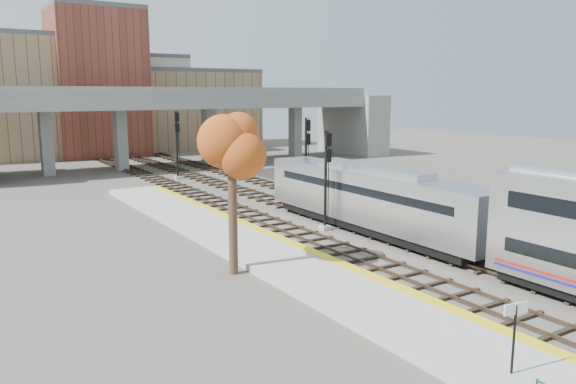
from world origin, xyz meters
TOP-DOWN VIEW (x-y plane):
  - ground at (0.00, 0.00)m, footprint 160.00×160.00m
  - platform at (-7.25, 0.00)m, footprint 4.50×60.00m
  - yellow_strip at (-5.35, 0.00)m, footprint 0.70×60.00m
  - tracks at (0.93, 12.50)m, footprint 10.70×95.00m
  - overpass at (4.92, 45.00)m, footprint 54.00×12.00m
  - buildings_far at (1.26, 66.57)m, footprint 43.00×21.00m
  - parking_lot at (14.00, 28.00)m, footprint 14.00×18.00m
  - locomotive at (1.00, 6.82)m, footprint 3.02×19.05m
  - signal_mast_near at (-1.10, 8.82)m, footprint 0.60×0.64m
  - signal_mast_mid at (3.00, 17.16)m, footprint 0.60×0.64m
  - signal_mast_far at (-1.10, 34.83)m, footprint 0.60×0.64m
  - station_sign at (-7.85, -10.16)m, footprint 0.89×0.21m
  - tree at (-10.23, 4.01)m, footprint 3.60×3.60m
  - car_a at (10.93, 22.30)m, footprint 2.30×3.76m
  - car_b at (15.80, 27.84)m, footprint 2.38×3.99m
  - car_c at (16.30, 29.12)m, footprint 2.85×4.60m

SIDE VIEW (x-z plane):
  - ground at x=0.00m, z-range 0.00..0.00m
  - parking_lot at x=14.00m, z-range 0.00..0.04m
  - tracks at x=0.93m, z-range -0.05..0.20m
  - platform at x=-7.25m, z-range 0.00..0.35m
  - yellow_strip at x=-5.35m, z-range 0.35..0.36m
  - car_a at x=10.93m, z-range 0.04..1.24m
  - car_b at x=15.80m, z-range 0.04..1.28m
  - car_c at x=16.30m, z-range 0.04..1.28m
  - station_sign at x=-7.85m, z-range 0.84..3.12m
  - locomotive at x=1.00m, z-range 0.23..4.33m
  - signal_mast_near at x=-1.10m, z-range -0.13..6.35m
  - signal_mast_mid at x=3.00m, z-range -0.06..6.84m
  - signal_mast_far at x=-1.10m, z-range -0.03..6.98m
  - overpass at x=4.92m, z-range 1.06..10.56m
  - tree at x=-10.23m, z-range 2.15..11.02m
  - buildings_far at x=1.26m, z-range -2.42..18.18m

